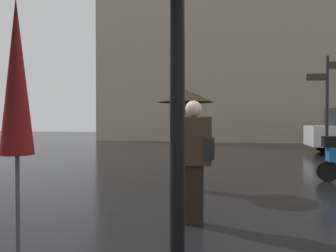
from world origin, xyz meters
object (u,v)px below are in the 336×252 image
(folded_patio_umbrella_near, at_px, (17,95))
(pedestrian_with_bag, at_px, (195,154))
(pedestrian_with_umbrella, at_px, (186,107))
(street_signpost, at_px, (327,102))

(folded_patio_umbrella_near, bearing_deg, pedestrian_with_bag, 52.54)
(pedestrian_with_umbrella, xyz_separation_m, pedestrian_with_bag, (0.43, -2.08, -0.71))
(folded_patio_umbrella_near, relative_size, pedestrian_with_umbrella, 1.24)
(folded_patio_umbrella_near, relative_size, pedestrian_with_bag, 1.50)
(folded_patio_umbrella_near, distance_m, pedestrian_with_umbrella, 3.93)
(folded_patio_umbrella_near, relative_size, street_signpost, 0.80)
(folded_patio_umbrella_near, xyz_separation_m, pedestrian_with_umbrella, (0.91, 3.82, 0.04))
(pedestrian_with_umbrella, xyz_separation_m, street_signpost, (3.34, 2.79, 0.21))
(folded_patio_umbrella_near, height_order, street_signpost, street_signpost)
(pedestrian_with_bag, relative_size, street_signpost, 0.53)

